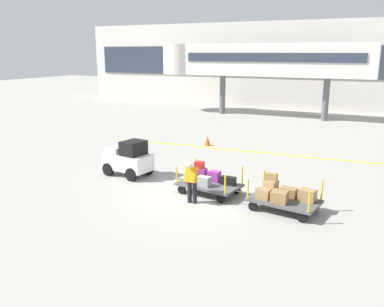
{
  "coord_description": "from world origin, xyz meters",
  "views": [
    {
      "loc": [
        6.07,
        -12.86,
        5.27
      ],
      "look_at": [
        -1.36,
        2.59,
        0.93
      ],
      "focal_mm": 37.67,
      "sensor_mm": 36.0,
      "label": 1
    }
  ],
  "objects_px": {
    "baggage_cart_lead": "(207,181)",
    "baggage_cart_middle": "(283,196)",
    "baggage_tug": "(128,159)",
    "baggage_handler": "(191,180)",
    "safety_cone_near": "(207,141)"
  },
  "relations": [
    {
      "from": "baggage_tug",
      "to": "baggage_cart_middle",
      "type": "xyz_separation_m",
      "value": [
        7.02,
        -1.05,
        -0.25
      ]
    },
    {
      "from": "baggage_cart_lead",
      "to": "baggage_cart_middle",
      "type": "distance_m",
      "value": 3.05
    },
    {
      "from": "baggage_cart_middle",
      "to": "baggage_handler",
      "type": "height_order",
      "value": "baggage_handler"
    },
    {
      "from": "baggage_tug",
      "to": "baggage_handler",
      "type": "distance_m",
      "value": 4.36
    },
    {
      "from": "baggage_tug",
      "to": "baggage_handler",
      "type": "relative_size",
      "value": 1.44
    },
    {
      "from": "baggage_cart_middle",
      "to": "safety_cone_near",
      "type": "relative_size",
      "value": 5.59
    },
    {
      "from": "baggage_cart_middle",
      "to": "safety_cone_near",
      "type": "xyz_separation_m",
      "value": [
        -6.22,
        7.87,
        -0.23
      ]
    },
    {
      "from": "baggage_cart_lead",
      "to": "baggage_cart_middle",
      "type": "height_order",
      "value": "baggage_cart_middle"
    },
    {
      "from": "baggage_cart_lead",
      "to": "safety_cone_near",
      "type": "distance_m",
      "value": 8.07
    },
    {
      "from": "baggage_tug",
      "to": "baggage_cart_lead",
      "type": "bearing_deg",
      "value": -8.17
    },
    {
      "from": "baggage_cart_middle",
      "to": "baggage_handler",
      "type": "xyz_separation_m",
      "value": [
        -3.07,
        -0.8,
        0.36
      ]
    },
    {
      "from": "baggage_cart_lead",
      "to": "baggage_handler",
      "type": "xyz_separation_m",
      "value": [
        -0.06,
        -1.27,
        0.37
      ]
    },
    {
      "from": "baggage_tug",
      "to": "safety_cone_near",
      "type": "xyz_separation_m",
      "value": [
        0.79,
        6.82,
        -0.48
      ]
    },
    {
      "from": "baggage_tug",
      "to": "safety_cone_near",
      "type": "distance_m",
      "value": 6.88
    },
    {
      "from": "baggage_tug",
      "to": "baggage_cart_middle",
      "type": "distance_m",
      "value": 7.1
    }
  ]
}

